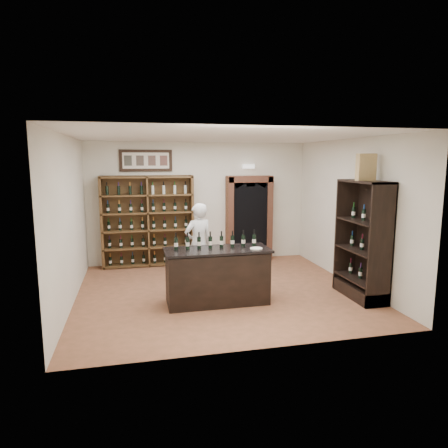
{
  "coord_description": "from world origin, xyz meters",
  "views": [
    {
      "loc": [
        -1.62,
        -7.4,
        2.57
      ],
      "look_at": [
        0.13,
        0.3,
        1.3
      ],
      "focal_mm": 32.0,
      "sensor_mm": 36.0,
      "label": 1
    }
  ],
  "objects": [
    {
      "name": "floor",
      "position": [
        0.0,
        0.0,
        0.0
      ],
      "size": [
        5.5,
        5.5,
        0.0
      ],
      "primitive_type": "plane",
      "color": "#99593D",
      "rests_on": "ground"
    },
    {
      "name": "ceiling",
      "position": [
        0.0,
        0.0,
        3.0
      ],
      "size": [
        5.5,
        5.5,
        0.0
      ],
      "primitive_type": "plane",
      "rotation": [
        3.14,
        0.0,
        0.0
      ],
      "color": "white",
      "rests_on": "wall_back"
    },
    {
      "name": "wall_back",
      "position": [
        0.0,
        2.5,
        1.5
      ],
      "size": [
        5.5,
        0.04,
        3.0
      ],
      "primitive_type": "cube",
      "color": "silver",
      "rests_on": "ground"
    },
    {
      "name": "wall_left",
      "position": [
        -2.75,
        0.0,
        1.5
      ],
      "size": [
        0.04,
        5.0,
        3.0
      ],
      "primitive_type": "cube",
      "color": "silver",
      "rests_on": "ground"
    },
    {
      "name": "wall_right",
      "position": [
        2.75,
        0.0,
        1.5
      ],
      "size": [
        0.04,
        5.0,
        3.0
      ],
      "primitive_type": "cube",
      "color": "silver",
      "rests_on": "ground"
    },
    {
      "name": "wine_shelf",
      "position": [
        -1.3,
        2.33,
        1.1
      ],
      "size": [
        2.2,
        0.38,
        2.2
      ],
      "color": "brown",
      "rests_on": "ground"
    },
    {
      "name": "framed_picture",
      "position": [
        -1.3,
        2.47,
        2.55
      ],
      "size": [
        1.25,
        0.04,
        0.52
      ],
      "primitive_type": "cube",
      "color": "black",
      "rests_on": "wall_back"
    },
    {
      "name": "arched_doorway",
      "position": [
        1.25,
        2.33,
        1.14
      ],
      "size": [
        1.17,
        0.35,
        2.17
      ],
      "color": "black",
      "rests_on": "ground"
    },
    {
      "name": "emergency_light",
      "position": [
        1.25,
        2.42,
        2.4
      ],
      "size": [
        0.3,
        0.1,
        0.1
      ],
      "primitive_type": "cube",
      "color": "white",
      "rests_on": "wall_back"
    },
    {
      "name": "tasting_counter",
      "position": [
        -0.2,
        -0.6,
        0.49
      ],
      "size": [
        1.88,
        0.78,
        1.0
      ],
      "color": "black",
      "rests_on": "ground"
    },
    {
      "name": "counter_bottle_0",
      "position": [
        -0.92,
        -0.49,
        1.11
      ],
      "size": [
        0.07,
        0.07,
        0.3
      ],
      "color": "black",
      "rests_on": "tasting_counter"
    },
    {
      "name": "counter_bottle_1",
      "position": [
        -0.71,
        -0.49,
        1.11
      ],
      "size": [
        0.07,
        0.07,
        0.3
      ],
      "color": "black",
      "rests_on": "tasting_counter"
    },
    {
      "name": "counter_bottle_2",
      "position": [
        -0.51,
        -0.49,
        1.11
      ],
      "size": [
        0.07,
        0.07,
        0.3
      ],
      "color": "black",
      "rests_on": "tasting_counter"
    },
    {
      "name": "counter_bottle_3",
      "position": [
        -0.3,
        -0.49,
        1.11
      ],
      "size": [
        0.07,
        0.07,
        0.3
      ],
      "color": "black",
      "rests_on": "tasting_counter"
    },
    {
      "name": "counter_bottle_4",
      "position": [
        -0.1,
        -0.49,
        1.11
      ],
      "size": [
        0.07,
        0.07,
        0.3
      ],
      "color": "black",
      "rests_on": "tasting_counter"
    },
    {
      "name": "counter_bottle_5",
      "position": [
        0.11,
        -0.49,
        1.11
      ],
      "size": [
        0.07,
        0.07,
        0.3
      ],
      "color": "black",
      "rests_on": "tasting_counter"
    },
    {
      "name": "counter_bottle_6",
      "position": [
        0.31,
        -0.49,
        1.11
      ],
      "size": [
        0.07,
        0.07,
        0.3
      ],
      "color": "black",
      "rests_on": "tasting_counter"
    },
    {
      "name": "counter_bottle_7",
      "position": [
        0.52,
        -0.49,
        1.11
      ],
      "size": [
        0.07,
        0.07,
        0.3
      ],
      "color": "black",
      "rests_on": "tasting_counter"
    },
    {
      "name": "side_cabinet",
      "position": [
        2.52,
        -0.9,
        0.75
      ],
      "size": [
        0.48,
        1.2,
        2.2
      ],
      "color": "black",
      "rests_on": "ground"
    },
    {
      "name": "shopkeeper",
      "position": [
        -0.35,
        0.56,
        0.85
      ],
      "size": [
        0.72,
        0.59,
        1.7
      ],
      "primitive_type": "imported",
      "rotation": [
        0.0,
        0.0,
        3.49
      ],
      "color": "silver",
      "rests_on": "ground"
    },
    {
      "name": "plate",
      "position": [
        0.48,
        -0.76,
        1.01
      ],
      "size": [
        0.22,
        0.22,
        0.02
      ],
      "primitive_type": "cylinder",
      "color": "silver",
      "rests_on": "tasting_counter"
    },
    {
      "name": "wine_crate",
      "position": [
        2.46,
        -0.94,
        2.44
      ],
      "size": [
        0.35,
        0.16,
        0.48
      ],
      "primitive_type": "cube",
      "rotation": [
        0.0,
        0.0,
        -0.05
      ],
      "color": "tan",
      "rests_on": "side_cabinet"
    }
  ]
}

